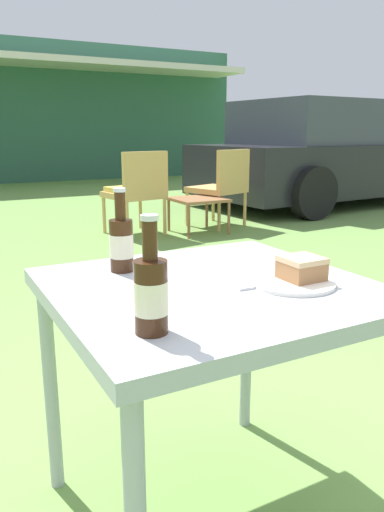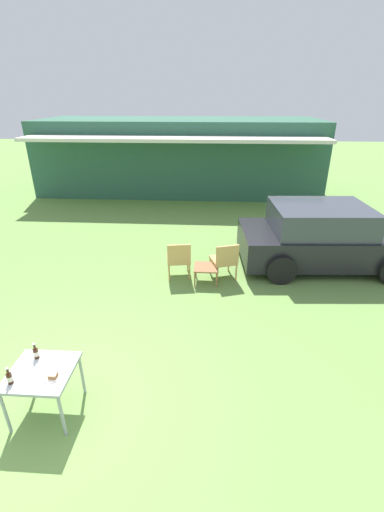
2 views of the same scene
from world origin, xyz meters
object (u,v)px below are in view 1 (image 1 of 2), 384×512
(garden_side_table, at_px, (198,202))
(wicker_chair_plain, at_px, (222,184))
(wicker_chair_cushioned, at_px, (137,189))
(patio_table, at_px, (211,311))
(parked_car, at_px, (325,156))
(cola_bottle_near, at_px, (121,242))
(cola_bottle_far, at_px, (151,293))
(cake_on_plate, at_px, (297,275))

(garden_side_table, bearing_deg, wicker_chair_plain, 22.80)
(wicker_chair_cushioned, bearing_deg, garden_side_table, 154.06)
(wicker_chair_plain, distance_m, patio_table, 4.41)
(parked_car, xyz_separation_m, cola_bottle_near, (-4.81, -4.40, 0.06))
(garden_side_table, relative_size, cola_bottle_far, 2.32)
(patio_table, bearing_deg, wicker_chair_plain, 57.87)
(wicker_chair_plain, xyz_separation_m, cake_on_plate, (-2.15, -3.83, 0.22))
(wicker_chair_cushioned, height_order, cola_bottle_far, cola_bottle_far)
(patio_table, height_order, cola_bottle_near, cola_bottle_near)
(wicker_chair_cushioned, bearing_deg, cake_on_plate, 64.51)
(parked_car, relative_size, patio_table, 5.20)
(patio_table, xyz_separation_m, cola_bottle_far, (-0.26, -0.21, 0.15))
(parked_car, height_order, wicker_chair_plain, parked_car)
(parked_car, xyz_separation_m, wicker_chair_cushioned, (-3.34, -0.87, -0.22))
(cake_on_plate, xyz_separation_m, cola_bottle_near, (-0.34, 0.32, 0.06))
(garden_side_table, bearing_deg, patio_table, -118.61)
(wicker_chair_plain, relative_size, cake_on_plate, 4.10)
(wicker_chair_cushioned, height_order, wicker_chair_plain, same)
(cake_on_plate, bearing_deg, wicker_chair_cushioned, 73.62)
(garden_side_table, height_order, cake_on_plate, cake_on_plate)
(cola_bottle_near, bearing_deg, patio_table, -55.24)
(parked_car, distance_m, wicker_chair_plain, 2.50)
(wicker_chair_cushioned, distance_m, cake_on_plate, 4.02)
(wicker_chair_plain, height_order, cola_bottle_near, cola_bottle_near)
(cola_bottle_near, height_order, cola_bottle_far, same)
(parked_car, bearing_deg, wicker_chair_cushioned, -168.68)
(garden_side_table, relative_size, cake_on_plate, 2.49)
(cake_on_plate, bearing_deg, wicker_chair_plain, 60.68)
(wicker_chair_cushioned, height_order, cake_on_plate, wicker_chair_cushioned)
(wicker_chair_plain, height_order, cake_on_plate, wicker_chair_plain)
(wicker_chair_plain, xyz_separation_m, patio_table, (-2.34, -3.73, 0.13))
(wicker_chair_cushioned, xyz_separation_m, cola_bottle_far, (-1.58, -3.96, 0.28))
(cake_on_plate, bearing_deg, cola_bottle_near, 137.14)
(wicker_chair_cushioned, bearing_deg, patio_table, 61.46)
(parked_car, distance_m, cola_bottle_far, 6.90)
(patio_table, bearing_deg, parked_car, 44.77)
(wicker_chair_cushioned, bearing_deg, cola_bottle_near, 58.21)
(cola_bottle_far, bearing_deg, patio_table, 39.85)
(cola_bottle_near, distance_m, cola_bottle_far, 0.45)
(parked_car, bearing_deg, cola_bottle_near, -140.90)
(cake_on_plate, height_order, cola_bottle_near, cola_bottle_near)
(wicker_chair_cushioned, distance_m, cola_bottle_near, 3.84)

